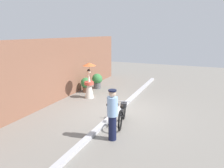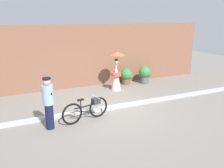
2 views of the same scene
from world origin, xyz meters
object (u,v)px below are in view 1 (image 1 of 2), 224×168
Objects in this scene: person_officer at (112,114)px; potted_plant_by_door at (86,84)px; bicycle_near_officer at (122,113)px; person_with_parasol at (89,81)px; potted_plant_small at (97,80)px.

person_officer reaches higher than potted_plant_by_door.
bicycle_near_officer is 0.93× the size of person_with_parasol.
person_with_parasol is 2.04m from potted_plant_small.
potted_plant_by_door is (0.93, 0.71, -0.43)m from person_with_parasol.
bicycle_near_officer is at bearing -143.09° from potted_plant_small.
bicycle_near_officer is at bearing -130.99° from person_with_parasol.
person_with_parasol is at bearing -165.57° from potted_plant_small.
potted_plant_small is at bearing -11.71° from potted_plant_by_door.
potted_plant_by_door is 0.93× the size of potted_plant_small.
person_officer is 0.90× the size of person_with_parasol.
potted_plant_by_door is at bearing 37.45° from person_with_parasol.
person_officer is at bearing -148.93° from potted_plant_small.
bicycle_near_officer is 3.69m from person_with_parasol.
potted_plant_small is at bearing 14.43° from person_with_parasol.
person_officer is (-1.29, -0.13, 0.49)m from bicycle_near_officer.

